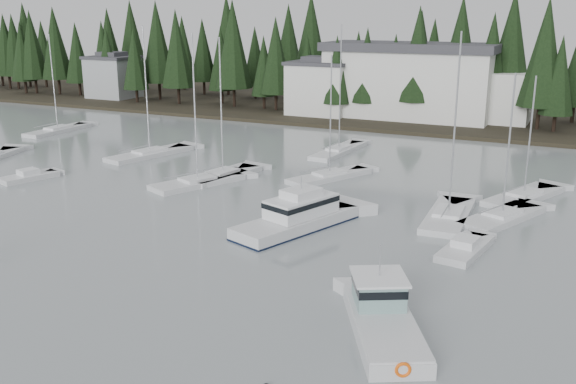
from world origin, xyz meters
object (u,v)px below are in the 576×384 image
(house_far_west, at_px, (113,76))
(sailboat_2, at_px, (329,178))
(house_west, at_px, (320,87))
(sailboat_11, at_px, (58,131))
(sailboat_5, at_px, (448,218))
(lobster_boat_teal, at_px, (383,320))
(sailboat_10, at_px, (150,155))
(sailboat_12, at_px, (223,177))
(cabin_cruiser_center, at_px, (298,219))
(harbor_inn, at_px, (423,82))
(sailboat_7, at_px, (198,184))
(sailboat_6, at_px, (339,152))
(runabout_0, at_px, (29,178))
(sailboat_13, at_px, (502,219))
(sailboat_1, at_px, (524,198))
(runabout_1, at_px, (465,250))

(house_far_west, distance_m, sailboat_2, 68.39)
(house_west, distance_m, sailboat_11, 38.60)
(house_west, height_order, sailboat_5, sailboat_5)
(house_far_west, height_order, lobster_boat_teal, house_far_west)
(sailboat_10, bearing_deg, lobster_boat_teal, -114.03)
(sailboat_12, bearing_deg, cabin_cruiser_center, -118.03)
(cabin_cruiser_center, bearing_deg, harbor_inn, 23.64)
(sailboat_7, xyz_separation_m, sailboat_11, (-32.48, 15.05, -0.01))
(house_far_west, relative_size, sailboat_11, 0.63)
(lobster_boat_teal, height_order, sailboat_7, sailboat_7)
(sailboat_6, relative_size, runabout_0, 2.60)
(sailboat_6, distance_m, sailboat_12, 16.81)
(sailboat_12, height_order, runabout_0, sailboat_12)
(cabin_cruiser_center, height_order, sailboat_12, sailboat_12)
(sailboat_10, relative_size, sailboat_13, 1.24)
(house_far_west, bearing_deg, sailboat_5, -31.94)
(lobster_boat_teal, xyz_separation_m, sailboat_11, (-56.97, 35.14, -0.50))
(lobster_boat_teal, bearing_deg, sailboat_7, 22.25)
(sailboat_7, height_order, sailboat_12, sailboat_7)
(lobster_boat_teal, height_order, runabout_0, lobster_boat_teal)
(house_west, relative_size, sailboat_13, 0.80)
(cabin_cruiser_center, relative_size, sailboat_13, 0.94)
(harbor_inn, xyz_separation_m, sailboat_12, (-9.02, -42.01, -5.70))
(sailboat_1, bearing_deg, lobster_boat_teal, -165.15)
(sailboat_7, relative_size, runabout_0, 2.50)
(sailboat_5, height_order, sailboat_6, sailboat_6)
(house_west, height_order, sailboat_11, sailboat_11)
(sailboat_13, distance_m, runabout_0, 43.87)
(runabout_0, bearing_deg, sailboat_10, -0.45)
(sailboat_7, height_order, sailboat_13, sailboat_7)
(sailboat_5, bearing_deg, sailboat_11, 71.78)
(sailboat_7, distance_m, sailboat_11, 35.80)
(sailboat_13, distance_m, runabout_1, 8.46)
(sailboat_5, relative_size, sailboat_12, 1.07)
(house_west, height_order, sailboat_7, sailboat_7)
(sailboat_1, distance_m, sailboat_13, 6.92)
(runabout_0, bearing_deg, sailboat_5, -66.34)
(sailboat_1, height_order, runabout_1, sailboat_1)
(lobster_boat_teal, xyz_separation_m, sailboat_6, (-17.67, 39.15, -0.49))
(harbor_inn, distance_m, runabout_0, 57.26)
(house_far_west, distance_m, runabout_1, 89.54)
(sailboat_5, height_order, runabout_0, sailboat_5)
(lobster_boat_teal, distance_m, sailboat_10, 46.13)
(sailboat_2, relative_size, runabout_0, 2.15)
(house_west, bearing_deg, sailboat_2, -65.63)
(sailboat_1, height_order, sailboat_7, sailboat_7)
(sailboat_11, bearing_deg, cabin_cruiser_center, -116.42)
(lobster_boat_teal, distance_m, sailboat_12, 33.42)
(sailboat_5, bearing_deg, lobster_boat_teal, 179.59)
(sailboat_1, height_order, sailboat_6, sailboat_6)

